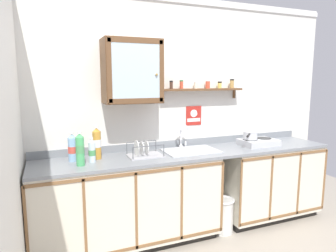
{
  "coord_description": "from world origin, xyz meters",
  "views": [
    {
      "loc": [
        -1.45,
        -2.58,
        1.71
      ],
      "look_at": [
        -0.25,
        0.38,
        1.21
      ],
      "focal_mm": 32.07,
      "sensor_mm": 36.0,
      "label": 1
    }
  ],
  "objects_px": {
    "sink": "(190,153)",
    "wall_cabinet": "(132,71)",
    "saucepan": "(250,135)",
    "bottle_juice_amber_2": "(97,143)",
    "trash_bin": "(223,215)",
    "bottle_soda_green_0": "(80,149)",
    "hot_plate_stove": "(258,142)",
    "dish_rack": "(144,153)",
    "bottle_water_blue_1": "(72,148)",
    "bottle_water_clear_3": "(92,151)",
    "warning_sign": "(194,116)"
  },
  "relations": [
    {
      "from": "sink",
      "to": "wall_cabinet",
      "type": "distance_m",
      "value": 1.08
    },
    {
      "from": "saucepan",
      "to": "bottle_juice_amber_2",
      "type": "bearing_deg",
      "value": 177.6
    },
    {
      "from": "sink",
      "to": "trash_bin",
      "type": "bearing_deg",
      "value": -28.91
    },
    {
      "from": "sink",
      "to": "bottle_soda_green_0",
      "type": "height_order",
      "value": "bottle_soda_green_0"
    },
    {
      "from": "bottle_soda_green_0",
      "to": "saucepan",
      "type": "bearing_deg",
      "value": 3.09
    },
    {
      "from": "saucepan",
      "to": "hot_plate_stove",
      "type": "bearing_deg",
      "value": -9.85
    },
    {
      "from": "bottle_soda_green_0",
      "to": "dish_rack",
      "type": "distance_m",
      "value": 0.65
    },
    {
      "from": "hot_plate_stove",
      "to": "saucepan",
      "type": "xyz_separation_m",
      "value": [
        -0.11,
        0.02,
        0.09
      ]
    },
    {
      "from": "bottle_water_blue_1",
      "to": "bottle_water_clear_3",
      "type": "xyz_separation_m",
      "value": [
        0.17,
        -0.11,
        -0.02
      ]
    },
    {
      "from": "bottle_juice_amber_2",
      "to": "trash_bin",
      "type": "bearing_deg",
      "value": -9.96
    },
    {
      "from": "dish_rack",
      "to": "warning_sign",
      "type": "relative_size",
      "value": 1.55
    },
    {
      "from": "trash_bin",
      "to": "bottle_juice_amber_2",
      "type": "bearing_deg",
      "value": 170.04
    },
    {
      "from": "hot_plate_stove",
      "to": "warning_sign",
      "type": "xyz_separation_m",
      "value": [
        -0.72,
        0.3,
        0.32
      ]
    },
    {
      "from": "bottle_water_blue_1",
      "to": "bottle_juice_amber_2",
      "type": "relative_size",
      "value": 0.86
    },
    {
      "from": "hot_plate_stove",
      "to": "dish_rack",
      "type": "distance_m",
      "value": 1.43
    },
    {
      "from": "trash_bin",
      "to": "bottle_water_blue_1",
      "type": "bearing_deg",
      "value": 171.38
    },
    {
      "from": "wall_cabinet",
      "to": "bottle_water_blue_1",
      "type": "bearing_deg",
      "value": -175.94
    },
    {
      "from": "saucepan",
      "to": "warning_sign",
      "type": "relative_size",
      "value": 1.23
    },
    {
      "from": "bottle_soda_green_0",
      "to": "hot_plate_stove",
      "type": "bearing_deg",
      "value": 2.42
    },
    {
      "from": "bottle_juice_amber_2",
      "to": "warning_sign",
      "type": "bearing_deg",
      "value": 9.94
    },
    {
      "from": "sink",
      "to": "wall_cabinet",
      "type": "bearing_deg",
      "value": 171.12
    },
    {
      "from": "saucepan",
      "to": "dish_rack",
      "type": "bearing_deg",
      "value": -179.87
    },
    {
      "from": "hot_plate_stove",
      "to": "wall_cabinet",
      "type": "xyz_separation_m",
      "value": [
        -1.5,
        0.14,
        0.82
      ]
    },
    {
      "from": "saucepan",
      "to": "bottle_juice_amber_2",
      "type": "relative_size",
      "value": 0.83
    },
    {
      "from": "bottle_juice_amber_2",
      "to": "bottle_water_clear_3",
      "type": "height_order",
      "value": "bottle_juice_amber_2"
    },
    {
      "from": "bottle_juice_amber_2",
      "to": "bottle_water_clear_3",
      "type": "bearing_deg",
      "value": -121.62
    },
    {
      "from": "sink",
      "to": "dish_rack",
      "type": "height_order",
      "value": "sink"
    },
    {
      "from": "saucepan",
      "to": "wall_cabinet",
      "type": "bearing_deg",
      "value": 175.03
    },
    {
      "from": "saucepan",
      "to": "bottle_water_blue_1",
      "type": "bearing_deg",
      "value": 177.78
    },
    {
      "from": "bottle_soda_green_0",
      "to": "bottle_water_blue_1",
      "type": "relative_size",
      "value": 1.11
    },
    {
      "from": "bottle_soda_green_0",
      "to": "trash_bin",
      "type": "distance_m",
      "value": 1.75
    },
    {
      "from": "bottle_water_blue_1",
      "to": "wall_cabinet",
      "type": "height_order",
      "value": "wall_cabinet"
    },
    {
      "from": "bottle_soda_green_0",
      "to": "warning_sign",
      "type": "height_order",
      "value": "warning_sign"
    },
    {
      "from": "hot_plate_stove",
      "to": "saucepan",
      "type": "distance_m",
      "value": 0.14
    },
    {
      "from": "wall_cabinet",
      "to": "warning_sign",
      "type": "distance_m",
      "value": 0.95
    },
    {
      "from": "trash_bin",
      "to": "wall_cabinet",
      "type": "bearing_deg",
      "value": 163.53
    },
    {
      "from": "hot_plate_stove",
      "to": "bottle_soda_green_0",
      "type": "xyz_separation_m",
      "value": [
        -2.06,
        -0.09,
        0.11
      ]
    },
    {
      "from": "bottle_soda_green_0",
      "to": "trash_bin",
      "type": "height_order",
      "value": "bottle_soda_green_0"
    },
    {
      "from": "sink",
      "to": "dish_rack",
      "type": "relative_size",
      "value": 1.67
    },
    {
      "from": "hot_plate_stove",
      "to": "bottle_water_blue_1",
      "type": "height_order",
      "value": "bottle_water_blue_1"
    },
    {
      "from": "warning_sign",
      "to": "wall_cabinet",
      "type": "bearing_deg",
      "value": -168.63
    },
    {
      "from": "sink",
      "to": "bottle_juice_amber_2",
      "type": "distance_m",
      "value": 1.01
    },
    {
      "from": "hot_plate_stove",
      "to": "bottle_water_clear_3",
      "type": "relative_size",
      "value": 1.79
    },
    {
      "from": "trash_bin",
      "to": "bottle_water_clear_3",
      "type": "bearing_deg",
      "value": 174.62
    },
    {
      "from": "bottle_water_blue_1",
      "to": "bottle_soda_green_0",
      "type": "bearing_deg",
      "value": -73.99
    },
    {
      "from": "sink",
      "to": "bottle_juice_amber_2",
      "type": "xyz_separation_m",
      "value": [
        -1.0,
        0.05,
        0.18
      ]
    },
    {
      "from": "sink",
      "to": "hot_plate_stove",
      "type": "relative_size",
      "value": 1.36
    },
    {
      "from": "bottle_water_clear_3",
      "to": "warning_sign",
      "type": "xyz_separation_m",
      "value": [
        1.23,
        0.31,
        0.25
      ]
    },
    {
      "from": "warning_sign",
      "to": "sink",
      "type": "bearing_deg",
      "value": -123.87
    },
    {
      "from": "bottle_juice_amber_2",
      "to": "wall_cabinet",
      "type": "bearing_deg",
      "value": 6.98
    }
  ]
}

